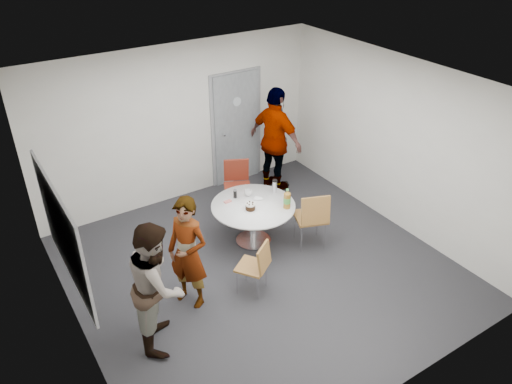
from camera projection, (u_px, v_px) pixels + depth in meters
floor at (260, 269)px, 7.18m from camera, size 5.00×5.00×0.00m
ceiling at (261, 88)px, 5.81m from camera, size 5.00×5.00×0.00m
wall_back at (179, 125)px, 8.31m from camera, size 5.00×0.00×5.00m
wall_left at (66, 251)px, 5.33m from camera, size 0.00×5.00×5.00m
wall_right at (397, 144)px, 7.66m from camera, size 0.00×5.00×5.00m
wall_front at (406, 300)px, 4.69m from camera, size 5.00×0.00×5.00m
door at (236, 129)px, 8.97m from camera, size 1.02×0.17×2.12m
whiteboard at (63, 233)px, 5.45m from camera, size 0.04×1.90×1.25m
table at (255, 210)px, 7.49m from camera, size 1.26×1.26×0.97m
chair_near_left at (257, 264)px, 6.54m from camera, size 0.53×0.54×0.78m
chair_near_right at (313, 215)px, 7.34m from camera, size 0.59×0.61×0.94m
chair_far at (237, 181)px, 8.27m from camera, size 0.59×0.61×0.91m
person_main at (188, 253)px, 6.23m from camera, size 0.60×0.68×1.56m
person_left at (157, 284)px, 5.66m from camera, size 0.92×0.99×1.65m
person_right at (276, 141)px, 8.69m from camera, size 0.72×1.20×1.91m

